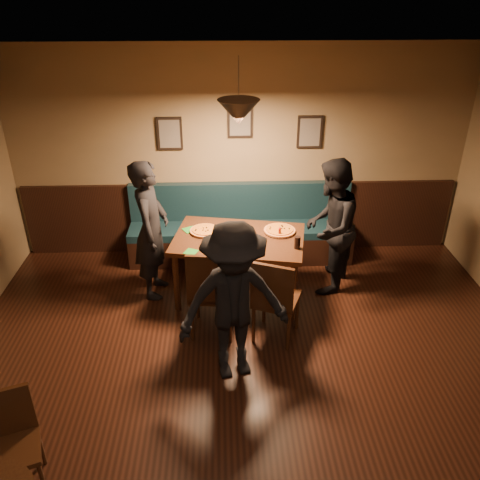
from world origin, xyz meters
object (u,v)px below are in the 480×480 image
at_px(chair_near_right, 277,297).
at_px(diner_front, 234,303).
at_px(chair_near_left, 212,289).
at_px(tabasco_bottle, 280,232).
at_px(diner_left, 151,230).
at_px(diner_right, 330,227).
at_px(booth_bench, 241,226).
at_px(dining_table, 239,267).
at_px(soda_glass, 297,243).
at_px(cafe_chair_far, 13,449).

distance_m(chair_near_right, diner_front, 0.78).
distance_m(chair_near_left, tabasco_bottle, 1.08).
height_order(diner_left, diner_right, diner_left).
xyz_separation_m(booth_bench, dining_table, (-0.06, -0.90, -0.10)).
relative_size(chair_near_right, diner_right, 0.60).
height_order(soda_glass, cafe_chair_far, soda_glass).
relative_size(diner_left, diner_front, 1.04).
distance_m(soda_glass, cafe_chair_far, 3.32).
height_order(chair_near_right, diner_left, diner_left).
height_order(chair_near_right, diner_front, diner_front).
height_order(diner_left, cafe_chair_far, diner_left).
distance_m(chair_near_right, cafe_chair_far, 2.75).
relative_size(tabasco_bottle, cafe_chair_far, 0.15).
bearing_deg(chair_near_left, cafe_chair_far, -121.61).
height_order(chair_near_left, diner_right, diner_right).
height_order(chair_near_left, chair_near_right, chair_near_left).
distance_m(dining_table, soda_glass, 0.84).
distance_m(chair_near_left, cafe_chair_far, 2.37).
height_order(diner_right, cafe_chair_far, diner_right).
bearing_deg(cafe_chair_far, diner_front, -163.52).
bearing_deg(dining_table, diner_right, 17.90).
xyz_separation_m(chair_near_right, cafe_chair_far, (-2.12, -1.75, -0.07)).
bearing_deg(booth_bench, chair_near_left, -103.21).
relative_size(booth_bench, diner_left, 1.76).
bearing_deg(chair_near_right, tabasco_bottle, 104.36).
bearing_deg(soda_glass, dining_table, 155.76).
bearing_deg(tabasco_bottle, booth_bench, 114.49).
distance_m(booth_bench, diner_front, 2.26).
distance_m(soda_glass, tabasco_bottle, 0.33).
height_order(diner_front, tabasco_bottle, diner_front).
distance_m(diner_right, tabasco_bottle, 0.64).
distance_m(booth_bench, soda_glass, 1.37).
bearing_deg(diner_left, booth_bench, -49.16).
distance_m(dining_table, chair_near_left, 0.75).
bearing_deg(cafe_chair_far, diner_left, -124.98).
height_order(diner_left, diner_front, diner_left).
bearing_deg(booth_bench, diner_left, -144.22).
height_order(diner_left, soda_glass, diner_left).
relative_size(diner_front, tabasco_bottle, 12.73).
relative_size(diner_left, diner_right, 1.02).
bearing_deg(diner_front, diner_right, 37.69).
xyz_separation_m(chair_near_left, tabasco_bottle, (0.78, 0.66, 0.33)).
distance_m(diner_front, soda_glass, 1.28).
bearing_deg(dining_table, tabasco_bottle, 10.23).
height_order(booth_bench, dining_table, booth_bench).
bearing_deg(dining_table, chair_near_right, -54.66).
relative_size(chair_near_right, cafe_chair_far, 1.17).
distance_m(tabasco_bottle, cafe_chair_far, 3.41).
bearing_deg(diner_front, soda_glass, 41.46).
bearing_deg(diner_right, diner_left, -64.53).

